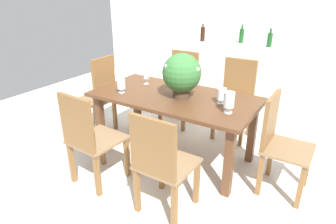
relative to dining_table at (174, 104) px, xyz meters
The scene contains 18 objects.
ground_plane 0.66m from the dining_table, 90.00° to the left, with size 7.04×7.04×0.00m, color silver.
back_wall 2.74m from the dining_table, 90.00° to the left, with size 6.40×0.10×2.60m, color silver.
dining_table is the anchor object (origin of this frame).
chair_far_right 0.99m from the dining_table, 65.62° to the left, with size 0.46×0.42×1.02m.
chair_head_end 1.14m from the dining_table, behind, with size 0.45×0.41×1.05m.
chair_foot_end 1.15m from the dining_table, ahead, with size 0.43×0.46×0.96m.
chair_near_right 0.99m from the dining_table, 65.72° to the right, with size 0.47×0.47×0.96m.
chair_near_left 1.00m from the dining_table, 114.69° to the right, with size 0.49×0.51×0.98m.
chair_far_left 0.99m from the dining_table, 114.49° to the left, with size 0.46×0.45×1.03m.
flower_centerpiece 0.38m from the dining_table, ahead, with size 0.41×0.41×0.48m.
crystal_vase_left 0.57m from the dining_table, ahead, with size 0.10×0.10×0.16m.
crystal_vase_center_near 0.73m from the dining_table, 12.11° to the right, with size 0.10×0.10×0.21m.
crystal_vase_right 0.63m from the dining_table, 157.45° to the right, with size 0.09×0.09×0.15m.
wine_glass 0.57m from the dining_table, 160.59° to the left, with size 0.06×0.06×0.13m.
kitchen_counter 2.12m from the dining_table, 93.88° to the left, with size 1.46×0.59×0.99m, color silver.
wine_bottle_dark 2.21m from the dining_table, 107.71° to the left, with size 0.07×0.07×0.29m.
wine_bottle_amber 2.30m from the dining_table, 91.02° to the left, with size 0.07×0.07×0.29m.
wine_bottle_tall 2.22m from the dining_table, 78.04° to the left, with size 0.08×0.08×0.28m.
Camera 1 is at (1.54, -2.68, 1.86)m, focal length 31.46 mm.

